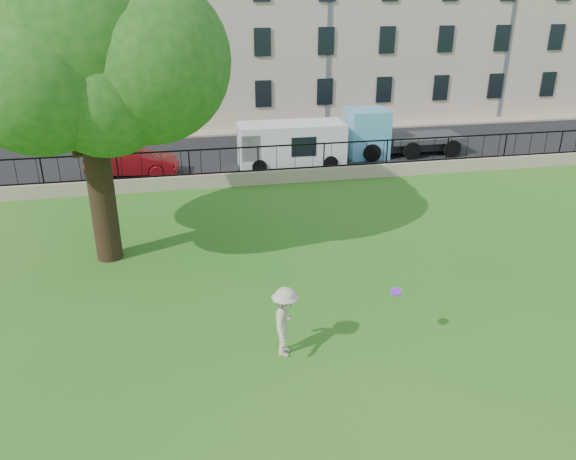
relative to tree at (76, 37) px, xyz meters
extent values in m
plane|color=#216818|center=(5.99, -5.56, -6.81)|extent=(120.00, 120.00, 0.00)
cube|color=gray|center=(5.99, 6.44, -6.51)|extent=(50.00, 0.40, 0.60)
cube|color=black|center=(5.99, 6.44, -6.18)|extent=(50.00, 0.05, 0.06)
cube|color=black|center=(5.99, 6.44, -5.11)|extent=(50.00, 0.05, 0.06)
cube|color=black|center=(5.99, 11.14, -6.80)|extent=(60.00, 9.00, 0.01)
cube|color=gray|center=(5.99, 16.34, -6.75)|extent=(60.00, 1.40, 0.12)
cube|color=#B5A490|center=(5.99, 22.04, -0.31)|extent=(56.00, 10.00, 13.00)
cylinder|color=black|center=(0.13, -0.06, -4.60)|extent=(0.81, 0.81, 4.42)
sphere|color=#1B5215|center=(0.13, -0.06, 0.11)|extent=(6.14, 6.14, 6.14)
sphere|color=#1B5215|center=(1.93, -0.86, -0.59)|extent=(4.61, 4.61, 4.61)
sphere|color=#1B5215|center=(-1.47, 0.74, -0.29)|extent=(4.98, 4.98, 4.98)
imported|color=#BBB297|center=(4.69, -6.33, -5.93)|extent=(0.99, 1.28, 1.75)
cylinder|color=purple|center=(7.29, -6.56, -5.29)|extent=(0.34, 0.33, 0.12)
imported|color=maroon|center=(0.43, 8.84, -6.12)|extent=(4.30, 1.98, 1.37)
cube|color=silver|center=(7.99, 8.84, -5.74)|extent=(5.10, 2.02, 2.14)
cube|color=#62B7E6|center=(14.08, 9.84, -5.58)|extent=(5.86, 2.12, 2.45)
camera|label=1|loc=(2.54, -17.30, 1.18)|focal=35.00mm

